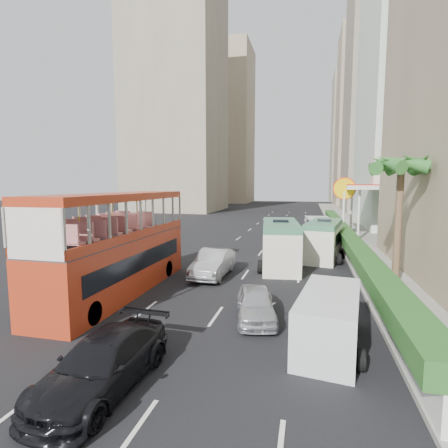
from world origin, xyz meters
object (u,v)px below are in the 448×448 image
(car_silver_lane_b, at_px, (256,319))
(van_asset, at_px, (284,242))
(double_decker_bus, at_px, (119,244))
(car_black, at_px, (104,388))
(minibus_near, at_px, (280,244))
(shell_station, at_px, (375,211))
(panel_van_near, at_px, (329,319))
(minibus_far, at_px, (324,240))
(car_silver_lane_a, at_px, (213,276))
(palm_tree, at_px, (398,225))
(panel_van_far, at_px, (320,229))

(car_silver_lane_b, bearing_deg, van_asset, 78.89)
(double_decker_bus, height_order, van_asset, double_decker_bus)
(car_black, height_order, minibus_near, minibus_near)
(shell_station, bearing_deg, double_decker_bus, -124.82)
(panel_van_near, xyz_separation_m, shell_station, (5.97, 26.65, 1.83))
(minibus_near, xyz_separation_m, minibus_far, (2.97, 3.36, -0.11))
(car_silver_lane_a, xyz_separation_m, car_black, (0.20, -11.94, 0.00))
(double_decker_bus, distance_m, shell_station, 28.02)
(car_black, distance_m, minibus_near, 15.94)
(car_silver_lane_a, bearing_deg, car_black, -87.75)
(car_silver_lane_b, xyz_separation_m, minibus_near, (0.21, 9.68, 1.50))
(double_decker_bus, height_order, palm_tree, palm_tree)
(car_silver_lane_b, xyz_separation_m, palm_tree, (6.54, 5.92, 3.38))
(double_decker_bus, distance_m, car_black, 9.04)
(double_decker_bus, distance_m, minibus_far, 15.30)
(car_silver_lane_a, distance_m, minibus_far, 9.69)
(car_black, bearing_deg, car_silver_lane_b, 62.97)
(car_silver_lane_a, relative_size, minibus_far, 0.77)
(van_asset, distance_m, panel_van_far, 4.07)
(car_silver_lane_b, distance_m, minibus_far, 13.49)
(van_asset, relative_size, panel_van_near, 1.12)
(car_silver_lane_b, bearing_deg, double_decker_bus, 153.50)
(car_silver_lane_b, distance_m, palm_tree, 9.44)
(van_asset, relative_size, minibus_far, 0.83)
(double_decker_bus, xyz_separation_m, car_silver_lane_b, (7.26, -1.92, -2.53))
(van_asset, height_order, panel_van_far, panel_van_far)
(minibus_near, bearing_deg, shell_station, 54.13)
(palm_tree, bearing_deg, car_silver_lane_a, 178.73)
(palm_tree, bearing_deg, shell_station, 83.40)
(minibus_far, bearing_deg, car_black, -99.05)
(car_silver_lane_a, height_order, minibus_near, minibus_near)
(van_asset, relative_size, shell_station, 0.65)
(panel_van_near, bearing_deg, panel_van_far, 97.55)
(car_silver_lane_b, height_order, minibus_near, minibus_near)
(double_decker_bus, bearing_deg, van_asset, 68.07)
(car_silver_lane_b, height_order, van_asset, van_asset)
(shell_station, bearing_deg, car_silver_lane_b, -109.32)
(van_asset, height_order, panel_van_near, panel_van_near)
(car_silver_lane_b, xyz_separation_m, car_black, (-3.28, -5.79, 0.00))
(car_silver_lane_a, xyz_separation_m, palm_tree, (10.02, -0.22, 3.38))
(car_silver_lane_a, xyz_separation_m, panel_van_far, (6.62, 15.39, 1.10))
(car_silver_lane_b, relative_size, palm_tree, 0.60)
(double_decker_bus, height_order, minibus_near, double_decker_bus)
(double_decker_bus, bearing_deg, car_silver_lane_a, 48.15)
(car_black, height_order, minibus_far, minibus_far)
(double_decker_bus, bearing_deg, car_silver_lane_b, -14.80)
(van_asset, xyz_separation_m, shell_station, (8.94, 5.45, 2.75))
(car_silver_lane_a, xyz_separation_m, minibus_far, (6.66, 6.90, 1.39))
(car_black, bearing_deg, palm_tree, 52.53)
(double_decker_bus, bearing_deg, panel_van_far, 62.07)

